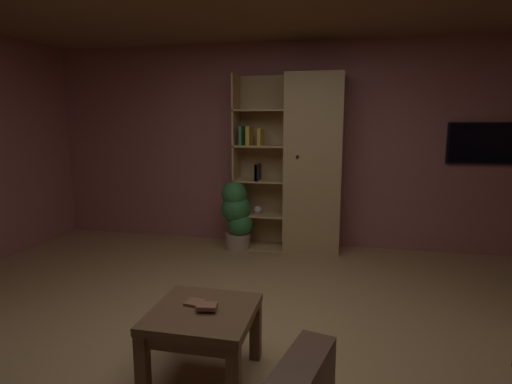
{
  "coord_description": "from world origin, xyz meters",
  "views": [
    {
      "loc": [
        0.65,
        -2.55,
        1.57
      ],
      "look_at": [
        0.0,
        0.4,
        1.05
      ],
      "focal_mm": 28.93,
      "sensor_mm": 36.0,
      "label": 1
    }
  ],
  "objects_px": {
    "bookshelf_cabinet": "(306,165)",
    "coffee_table": "(203,323)",
    "table_book_0": "(195,303)",
    "potted_floor_plant": "(237,214)",
    "table_book_1": "(207,306)",
    "wall_mounted_tv": "(486,143)"
  },
  "relations": [
    {
      "from": "table_book_1",
      "to": "wall_mounted_tv",
      "type": "xyz_separation_m",
      "value": [
        2.33,
        2.96,
        0.84
      ]
    },
    {
      "from": "bookshelf_cabinet",
      "to": "coffee_table",
      "type": "bearing_deg",
      "value": -97.16
    },
    {
      "from": "bookshelf_cabinet",
      "to": "potted_floor_plant",
      "type": "distance_m",
      "value": 1.03
    },
    {
      "from": "potted_floor_plant",
      "to": "bookshelf_cabinet",
      "type": "bearing_deg",
      "value": 11.07
    },
    {
      "from": "table_book_0",
      "to": "coffee_table",
      "type": "bearing_deg",
      "value": -38.44
    },
    {
      "from": "coffee_table",
      "to": "potted_floor_plant",
      "type": "xyz_separation_m",
      "value": [
        -0.47,
        2.57,
        0.09
      ]
    },
    {
      "from": "coffee_table",
      "to": "wall_mounted_tv",
      "type": "distance_m",
      "value": 3.9
    },
    {
      "from": "table_book_0",
      "to": "potted_floor_plant",
      "type": "bearing_deg",
      "value": 99.09
    },
    {
      "from": "bookshelf_cabinet",
      "to": "table_book_0",
      "type": "height_order",
      "value": "bookshelf_cabinet"
    },
    {
      "from": "table_book_0",
      "to": "table_book_1",
      "type": "distance_m",
      "value": 0.13
    },
    {
      "from": "table_book_1",
      "to": "wall_mounted_tv",
      "type": "height_order",
      "value": "wall_mounted_tv"
    },
    {
      "from": "wall_mounted_tv",
      "to": "coffee_table",
      "type": "bearing_deg",
      "value": -128.79
    },
    {
      "from": "coffee_table",
      "to": "table_book_1",
      "type": "relative_size",
      "value": 5.26
    },
    {
      "from": "coffee_table",
      "to": "table_book_0",
      "type": "distance_m",
      "value": 0.13
    },
    {
      "from": "table_book_0",
      "to": "potted_floor_plant",
      "type": "height_order",
      "value": "potted_floor_plant"
    },
    {
      "from": "coffee_table",
      "to": "table_book_0",
      "type": "relative_size",
      "value": 5.81
    },
    {
      "from": "potted_floor_plant",
      "to": "wall_mounted_tv",
      "type": "relative_size",
      "value": 1.02
    },
    {
      "from": "coffee_table",
      "to": "table_book_0",
      "type": "xyz_separation_m",
      "value": [
        -0.07,
        0.06,
        0.1
      ]
    },
    {
      "from": "table_book_0",
      "to": "table_book_1",
      "type": "xyz_separation_m",
      "value": [
        0.1,
        -0.07,
        0.02
      ]
    },
    {
      "from": "coffee_table",
      "to": "table_book_0",
      "type": "height_order",
      "value": "table_book_0"
    },
    {
      "from": "bookshelf_cabinet",
      "to": "table_book_1",
      "type": "bearing_deg",
      "value": -96.44
    },
    {
      "from": "bookshelf_cabinet",
      "to": "coffee_table",
      "type": "xyz_separation_m",
      "value": [
        -0.34,
        -2.73,
        -0.7
      ]
    }
  ]
}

